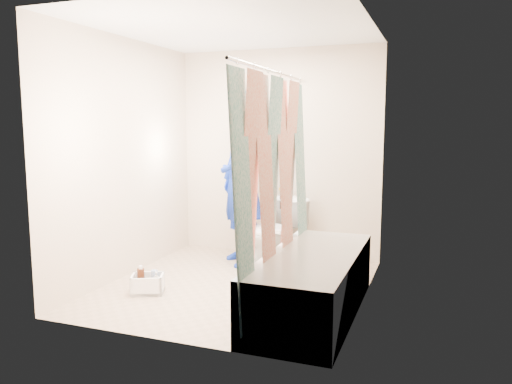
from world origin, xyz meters
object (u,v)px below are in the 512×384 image
(toilet, at_px, (276,232))
(plumber, at_px, (241,179))
(cleaning_caddy, at_px, (149,284))
(bathtub, at_px, (312,282))

(toilet, relative_size, plumber, 0.39)
(cleaning_caddy, bearing_deg, plumber, 47.48)
(bathtub, bearing_deg, toilet, 119.89)
(bathtub, distance_m, plumber, 1.76)
(bathtub, height_order, toilet, toilet)
(bathtub, relative_size, plumber, 0.92)
(toilet, xyz_separation_m, plumber, (-0.39, -0.06, 0.58))
(plumber, distance_m, cleaning_caddy, 1.56)
(bathtub, relative_size, toilet, 2.39)
(bathtub, height_order, cleaning_caddy, bathtub)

